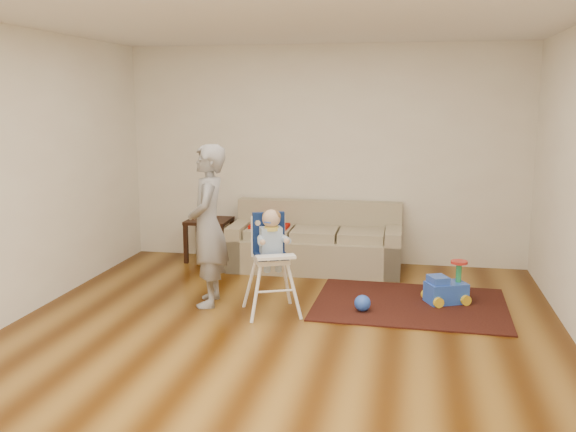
% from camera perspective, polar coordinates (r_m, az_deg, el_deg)
% --- Properties ---
extents(ground, '(5.50, 5.50, 0.00)m').
position_cam_1_polar(ground, '(5.69, -0.79, -10.69)').
color(ground, '#442205').
rests_on(ground, ground).
extents(room_envelope, '(5.04, 5.52, 2.72)m').
position_cam_1_polar(room_envelope, '(5.82, 0.24, 8.72)').
color(room_envelope, silver).
rests_on(room_envelope, ground).
extents(sofa, '(2.06, 0.86, 0.79)m').
position_cam_1_polar(sofa, '(7.75, 2.44, -1.88)').
color(sofa, gray).
rests_on(sofa, ground).
extents(side_table, '(0.53, 0.53, 0.53)m').
position_cam_1_polar(side_table, '(8.29, -6.99, -2.08)').
color(side_table, black).
rests_on(side_table, ground).
extents(area_rug, '(1.93, 1.47, 0.02)m').
position_cam_1_polar(area_rug, '(6.62, 10.79, -7.71)').
color(area_rug, black).
rests_on(area_rug, ground).
extents(ride_on_toy, '(0.47, 0.42, 0.43)m').
position_cam_1_polar(ride_on_toy, '(6.67, 13.91, -5.70)').
color(ride_on_toy, blue).
rests_on(ride_on_toy, area_rug).
extents(toy_ball, '(0.16, 0.16, 0.16)m').
position_cam_1_polar(toy_ball, '(6.30, 6.64, -7.70)').
color(toy_ball, blue).
rests_on(toy_ball, area_rug).
extents(high_chair, '(0.62, 0.62, 1.03)m').
position_cam_1_polar(high_chair, '(6.14, -1.48, -4.24)').
color(high_chair, white).
rests_on(high_chair, ground).
extents(adult, '(0.49, 0.65, 1.61)m').
position_cam_1_polar(adult, '(6.39, -7.13, -0.87)').
color(adult, gray).
rests_on(adult, ground).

